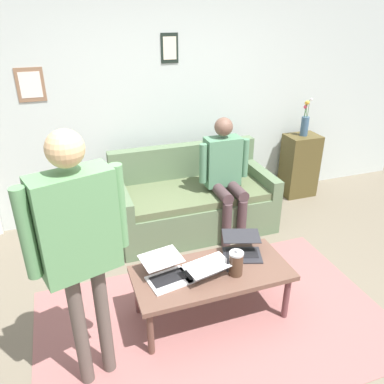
{
  "coord_description": "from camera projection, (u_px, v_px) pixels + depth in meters",
  "views": [
    {
      "loc": [
        1.05,
        2.03,
        2.29
      ],
      "look_at": [
        0.05,
        -0.86,
        0.8
      ],
      "focal_mm": 35.86,
      "sensor_mm": 36.0,
      "label": 1
    }
  ],
  "objects": [
    {
      "name": "ground_plane",
      "position": [
        233.0,
        326.0,
        3.04
      ],
      "size": [
        7.68,
        7.68,
        0.0
      ],
      "primitive_type": "plane",
      "color": "#6A6050"
    },
    {
      "name": "area_rug",
      "position": [
        215.0,
        322.0,
        3.07
      ],
      "size": [
        2.76,
        1.69,
        0.01
      ],
      "primitive_type": "cube",
      "color": "#8D5855",
      "rests_on": "ground_plane"
    },
    {
      "name": "back_wall",
      "position": [
        157.0,
        98.0,
        4.31
      ],
      "size": [
        7.04,
        0.11,
        2.7
      ],
      "color": "#B9C2BF",
      "rests_on": "ground_plane"
    },
    {
      "name": "couch",
      "position": [
        193.0,
        202.0,
        4.3
      ],
      "size": [
        1.71,
        0.86,
        0.88
      ],
      "color": "#566C4D",
      "rests_on": "ground_plane"
    },
    {
      "name": "coffee_table",
      "position": [
        212.0,
        276.0,
        2.99
      ],
      "size": [
        1.23,
        0.56,
        0.44
      ],
      "color": "brown",
      "rests_on": "ground_plane"
    },
    {
      "name": "laptop_left",
      "position": [
        203.0,
        268.0,
        2.94
      ],
      "size": [
        0.39,
        0.36,
        0.12
      ],
      "color": "silver",
      "rests_on": "coffee_table"
    },
    {
      "name": "laptop_center",
      "position": [
        242.0,
        248.0,
        3.17
      ],
      "size": [
        0.4,
        0.42,
        0.13
      ],
      "color": "#28282D",
      "rests_on": "coffee_table"
    },
    {
      "name": "laptop_right",
      "position": [
        166.0,
        272.0,
        2.88
      ],
      "size": [
        0.36,
        0.4,
        0.14
      ],
      "color": "silver",
      "rests_on": "coffee_table"
    },
    {
      "name": "french_press",
      "position": [
        236.0,
        263.0,
        2.9
      ],
      "size": [
        0.13,
        0.11,
        0.23
      ],
      "color": "#4C3323",
      "rests_on": "coffee_table"
    },
    {
      "name": "side_shelf",
      "position": [
        299.0,
        165.0,
        5.01
      ],
      "size": [
        0.42,
        0.32,
        0.81
      ],
      "color": "#4F4321",
      "rests_on": "ground_plane"
    },
    {
      "name": "flower_vase",
      "position": [
        305.0,
        123.0,
        4.75
      ],
      "size": [
        0.1,
        0.1,
        0.47
      ],
      "color": "#3A5874",
      "rests_on": "side_shelf"
    },
    {
      "name": "person_standing",
      "position": [
        78.0,
        237.0,
        2.16
      ],
      "size": [
        0.6,
        0.31,
        1.74
      ],
      "color": "brown",
      "rests_on": "ground_plane"
    },
    {
      "name": "person_seated",
      "position": [
        225.0,
        171.0,
        4.0
      ],
      "size": [
        0.55,
        0.51,
        1.28
      ],
      "color": "#433234",
      "rests_on": "ground_plane"
    }
  ]
}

